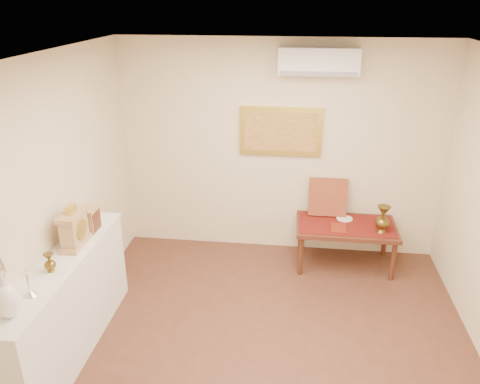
# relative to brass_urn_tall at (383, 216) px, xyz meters

# --- Properties ---
(floor) EXTENTS (4.50, 4.50, 0.00)m
(floor) POSITION_rel_brass_urn_tall_xyz_m (-1.24, -1.74, -0.76)
(floor) COLOR brown
(floor) RESTS_ON ground
(ceiling) EXTENTS (4.50, 4.50, 0.00)m
(ceiling) POSITION_rel_brass_urn_tall_xyz_m (-1.24, -1.74, 1.94)
(ceiling) COLOR white
(ceiling) RESTS_ON ground
(wall_back) EXTENTS (4.00, 0.02, 2.70)m
(wall_back) POSITION_rel_brass_urn_tall_xyz_m (-1.24, 0.51, 0.59)
(wall_back) COLOR beige
(wall_back) RESTS_ON ground
(wall_left) EXTENTS (0.02, 4.50, 2.70)m
(wall_left) POSITION_rel_brass_urn_tall_xyz_m (-3.24, -1.74, 0.59)
(wall_left) COLOR beige
(wall_left) RESTS_ON ground
(candlestick) EXTENTS (0.10, 0.10, 0.22)m
(candlestick) POSITION_rel_brass_urn_tall_xyz_m (-3.05, -2.24, 0.33)
(candlestick) COLOR silver
(candlestick) RESTS_ON display_ledge
(brass_urn_small) EXTENTS (0.10, 0.10, 0.22)m
(brass_urn_small) POSITION_rel_brass_urn_tall_xyz_m (-3.06, -1.89, 0.33)
(brass_urn_small) COLOR brown
(brass_urn_small) RESTS_ON display_ledge
(table_cloth) EXTENTS (1.14, 0.59, 0.01)m
(table_cloth) POSITION_rel_brass_urn_tall_xyz_m (-0.39, 0.14, -0.20)
(table_cloth) COLOR maroon
(table_cloth) RESTS_ON low_table
(brass_urn_tall) EXTENTS (0.18, 0.18, 0.40)m
(brass_urn_tall) POSITION_rel_brass_urn_tall_xyz_m (0.00, 0.00, 0.00)
(brass_urn_tall) COLOR brown
(brass_urn_tall) RESTS_ON table_cloth
(plate) EXTENTS (0.20, 0.20, 0.01)m
(plate) POSITION_rel_brass_urn_tall_xyz_m (-0.40, 0.29, -0.19)
(plate) COLOR silver
(plate) RESTS_ON table_cloth
(menu) EXTENTS (0.19, 0.26, 0.01)m
(menu) POSITION_rel_brass_urn_tall_xyz_m (-0.49, 0.02, -0.19)
(menu) COLOR maroon
(menu) RESTS_ON table_cloth
(cushion) EXTENTS (0.47, 0.20, 0.48)m
(cushion) POSITION_rel_brass_urn_tall_xyz_m (-0.62, 0.40, 0.04)
(cushion) COLOR maroon
(cushion) RESTS_ON table_cloth
(display_ledge) EXTENTS (0.37, 2.02, 0.98)m
(display_ledge) POSITION_rel_brass_urn_tall_xyz_m (-3.06, -1.74, -0.27)
(display_ledge) COLOR silver
(display_ledge) RESTS_ON floor
(mantel_clock) EXTENTS (0.17, 0.36, 0.41)m
(mantel_clock) POSITION_rel_brass_urn_tall_xyz_m (-3.04, -1.45, 0.40)
(mantel_clock) COLOR tan
(mantel_clock) RESTS_ON display_ledge
(wooden_chest) EXTENTS (0.16, 0.21, 0.24)m
(wooden_chest) POSITION_rel_brass_urn_tall_xyz_m (-3.03, -1.14, 0.35)
(wooden_chest) COLOR tan
(wooden_chest) RESTS_ON display_ledge
(low_table) EXTENTS (1.20, 0.70, 0.55)m
(low_table) POSITION_rel_brass_urn_tall_xyz_m (-0.39, 0.14, -0.27)
(low_table) COLOR #502518
(low_table) RESTS_ON floor
(painting) EXTENTS (1.00, 0.06, 0.60)m
(painting) POSITION_rel_brass_urn_tall_xyz_m (-1.24, 0.48, 0.84)
(painting) COLOR gold
(painting) RESTS_ON wall_back
(ac_unit) EXTENTS (0.90, 0.25, 0.30)m
(ac_unit) POSITION_rel_brass_urn_tall_xyz_m (-0.84, 0.38, 1.69)
(ac_unit) COLOR silver
(ac_unit) RESTS_ON wall_back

